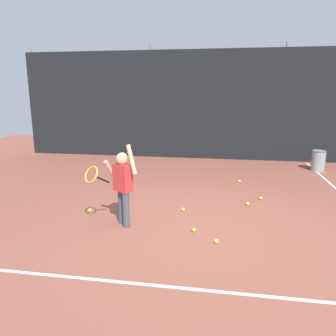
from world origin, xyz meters
name	(u,v)px	position (x,y,z in m)	size (l,w,h in m)	color
ground_plane	(201,232)	(0.00, 0.00, 0.00)	(20.00, 20.00, 0.00)	brown
court_line_baseline	(192,289)	(0.00, -1.53, 0.00)	(9.00, 0.05, 0.00)	white
back_fence_windscreen	(215,106)	(0.00, 5.74, 1.70)	(12.60, 0.08, 3.39)	black
fence_post_0	(36,102)	(-6.15, 5.80, 1.77)	(0.09, 0.09, 3.54)	slate
fence_post_1	(151,103)	(-2.05, 5.80, 1.77)	(0.09, 0.09, 3.54)	slate
fence_post_2	(283,103)	(2.05, 5.80, 1.77)	(0.09, 0.09, 3.54)	slate
tennis_player	(122,182)	(-1.28, 0.05, 0.73)	(0.89, 0.53, 1.35)	#3F4C59
ball_hopper	(318,160)	(2.89, 4.56, 0.29)	(0.38, 0.38, 0.56)	gray
tennis_ball_0	(248,204)	(0.80, 1.35, 0.03)	(0.07, 0.07, 0.07)	#CCE033
tennis_ball_2	(261,198)	(1.08, 1.73, 0.03)	(0.07, 0.07, 0.07)	#CCE033
tennis_ball_3	(216,241)	(0.24, -0.37, 0.03)	(0.07, 0.07, 0.07)	#CCE033
tennis_ball_4	(183,210)	(-0.39, 0.83, 0.03)	(0.07, 0.07, 0.07)	#CCE033
tennis_ball_5	(239,181)	(0.71, 2.97, 0.03)	(0.07, 0.07, 0.07)	#CCE033
tennis_ball_6	(194,230)	(-0.11, -0.02, 0.03)	(0.07, 0.07, 0.07)	#CCE033
tennis_ball_7	(128,168)	(-2.33, 3.89, 0.03)	(0.07, 0.07, 0.07)	#CCE033
tennis_ball_8	(90,210)	(-2.05, 0.51, 0.03)	(0.07, 0.07, 0.07)	#CCE033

